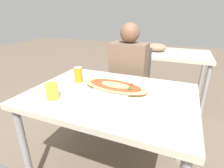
{
  "coord_description": "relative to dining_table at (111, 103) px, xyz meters",
  "views": [
    {
      "loc": [
        0.45,
        -1.05,
        1.3
      ],
      "look_at": [
        0.0,
        0.02,
        0.83
      ],
      "focal_mm": 28.0,
      "sensor_mm": 36.0,
      "label": 1
    }
  ],
  "objects": [
    {
      "name": "pizza_main",
      "position": [
        0.0,
        0.08,
        0.1
      ],
      "size": [
        0.54,
        0.32,
        0.06
      ],
      "color": "white",
      "rests_on": "dining_table"
    },
    {
      "name": "dining_table",
      "position": [
        0.0,
        0.0,
        0.0
      ],
      "size": [
        1.17,
        0.84,
        0.77
      ],
      "color": "beige",
      "rests_on": "ground_plane"
    },
    {
      "name": "person_seated",
      "position": [
        -0.07,
        0.64,
        0.03
      ],
      "size": [
        0.37,
        0.25,
        1.22
      ],
      "rotation": [
        0.0,
        0.0,
        3.14
      ],
      "color": "#2D2D38",
      "rests_on": "ground_plane"
    },
    {
      "name": "drink_glass",
      "position": [
        -0.32,
        -0.23,
        0.13
      ],
      "size": [
        0.08,
        0.08,
        0.11
      ],
      "color": "gold",
      "rests_on": "dining_table"
    },
    {
      "name": "soda_can",
      "position": [
        -0.33,
        0.1,
        0.14
      ],
      "size": [
        0.07,
        0.07,
        0.12
      ],
      "color": "orange",
      "rests_on": "dining_table"
    },
    {
      "name": "background_table",
      "position": [
        0.22,
        1.62,
        0.02
      ],
      "size": [
        1.1,
        0.8,
        0.89
      ],
      "color": "beige",
      "rests_on": "ground_plane"
    },
    {
      "name": "chair_far_seated",
      "position": [
        -0.07,
        0.76,
        -0.16
      ],
      "size": [
        0.4,
        0.4,
        0.95
      ],
      "rotation": [
        0.0,
        0.0,
        3.14
      ],
      "color": "#4C4C4C",
      "rests_on": "ground_plane"
    }
  ]
}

